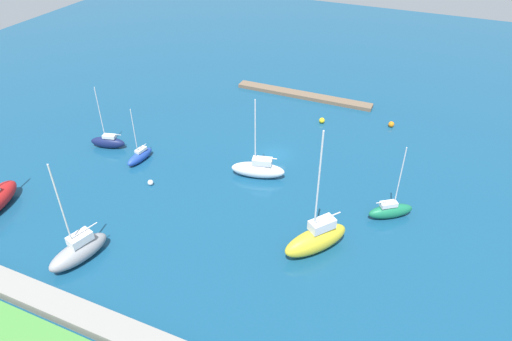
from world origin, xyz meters
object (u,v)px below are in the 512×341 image
(sailboat_navy_off_beacon, at_px, (108,142))
(mooring_buoy_yellow, at_px, (322,120))
(mooring_buoy_orange, at_px, (391,124))
(sailboat_blue_by_breakwater, at_px, (140,156))
(mooring_buoy_white, at_px, (150,183))
(sailboat_green_center_basin, at_px, (390,210))
(sailboat_gray_west_end, at_px, (79,251))
(sailboat_white_mid_basin, at_px, (258,169))
(pier_dock, at_px, (303,95))
(sailboat_yellow_lone_south, at_px, (316,239))

(sailboat_navy_off_beacon, xyz_separation_m, mooring_buoy_yellow, (-25.76, -19.00, -0.47))
(mooring_buoy_orange, bearing_deg, sailboat_blue_by_breakwater, 38.07)
(sailboat_navy_off_beacon, xyz_separation_m, mooring_buoy_white, (-10.63, 5.19, -0.54))
(sailboat_navy_off_beacon, relative_size, sailboat_green_center_basin, 0.98)
(sailboat_gray_west_end, distance_m, sailboat_blue_by_breakwater, 18.52)
(sailboat_white_mid_basin, distance_m, mooring_buoy_yellow, 17.41)
(sailboat_gray_west_end, xyz_separation_m, mooring_buoy_white, (0.78, -13.70, -0.88))
(mooring_buoy_yellow, height_order, mooring_buoy_white, mooring_buoy_yellow)
(sailboat_blue_by_breakwater, relative_size, mooring_buoy_white, 11.14)
(mooring_buoy_yellow, relative_size, mooring_buoy_orange, 0.98)
(mooring_buoy_orange, bearing_deg, pier_dock, -16.19)
(mooring_buoy_yellow, bearing_deg, mooring_buoy_white, 57.98)
(sailboat_white_mid_basin, height_order, mooring_buoy_white, sailboat_white_mid_basin)
(sailboat_gray_west_end, relative_size, mooring_buoy_orange, 13.62)
(sailboat_blue_by_breakwater, distance_m, mooring_buoy_white, 6.02)
(pier_dock, height_order, sailboat_gray_west_end, sailboat_gray_west_end)
(sailboat_yellow_lone_south, height_order, sailboat_blue_by_breakwater, sailboat_yellow_lone_south)
(sailboat_gray_west_end, height_order, sailboat_navy_off_beacon, sailboat_gray_west_end)
(sailboat_yellow_lone_south, distance_m, mooring_buoy_yellow, 27.91)
(sailboat_green_center_basin, height_order, mooring_buoy_yellow, sailboat_green_center_basin)
(sailboat_yellow_lone_south, bearing_deg, sailboat_green_center_basin, -179.06)
(sailboat_yellow_lone_south, xyz_separation_m, mooring_buoy_yellow, (7.42, -26.88, -1.15))
(sailboat_navy_off_beacon, relative_size, mooring_buoy_yellow, 10.62)
(sailboat_gray_west_end, relative_size, sailboat_white_mid_basin, 1.10)
(mooring_buoy_white, xyz_separation_m, mooring_buoy_orange, (-25.19, -27.26, 0.09))
(sailboat_white_mid_basin, height_order, mooring_buoy_orange, sailboat_white_mid_basin)
(pier_dock, distance_m, mooring_buoy_yellow, 9.49)
(sailboat_gray_west_end, height_order, sailboat_blue_by_breakwater, sailboat_gray_west_end)
(sailboat_gray_west_end, bearing_deg, mooring_buoy_yellow, 174.62)
(sailboat_gray_west_end, bearing_deg, sailboat_blue_by_breakwater, -148.32)
(sailboat_gray_west_end, bearing_deg, sailboat_white_mid_basin, 167.64)
(sailboat_gray_west_end, xyz_separation_m, sailboat_white_mid_basin, (-10.94, -20.83, -0.07))
(mooring_buoy_white, bearing_deg, pier_dock, -106.60)
(sailboat_gray_west_end, relative_size, mooring_buoy_white, 16.86)
(mooring_buoy_orange, bearing_deg, sailboat_navy_off_beacon, 31.64)
(sailboat_green_center_basin, distance_m, sailboat_white_mid_basin, 17.09)
(pier_dock, xyz_separation_m, sailboat_yellow_lone_south, (-13.06, 34.52, 1.28))
(sailboat_green_center_basin, distance_m, sailboat_blue_by_breakwater, 33.23)
(sailboat_white_mid_basin, xyz_separation_m, mooring_buoy_yellow, (-3.40, -17.06, -0.73))
(sailboat_white_mid_basin, bearing_deg, mooring_buoy_orange, -137.45)
(sailboat_white_mid_basin, distance_m, mooring_buoy_orange, 24.23)
(pier_dock, distance_m, mooring_buoy_orange, 16.35)
(sailboat_green_center_basin, relative_size, mooring_buoy_white, 13.13)
(mooring_buoy_yellow, height_order, mooring_buoy_orange, mooring_buoy_orange)
(sailboat_navy_off_beacon, height_order, mooring_buoy_yellow, sailboat_navy_off_beacon)
(sailboat_navy_off_beacon, bearing_deg, mooring_buoy_yellow, -157.99)
(pier_dock, xyz_separation_m, mooring_buoy_yellow, (-5.64, 7.63, 0.13))
(sailboat_navy_off_beacon, height_order, sailboat_white_mid_basin, sailboat_white_mid_basin)
(sailboat_white_mid_basin, xyz_separation_m, sailboat_blue_by_breakwater, (16.15, 3.06, -0.39))
(pier_dock, height_order, mooring_buoy_orange, mooring_buoy_orange)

